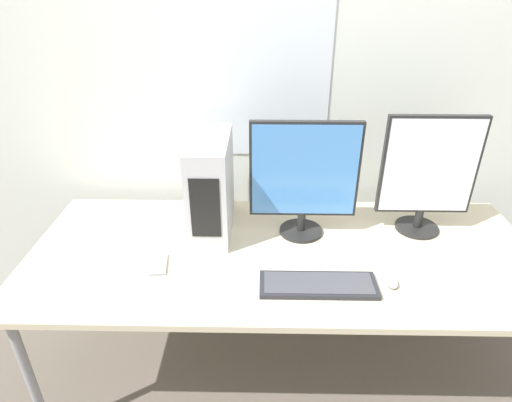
% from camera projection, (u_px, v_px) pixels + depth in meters
% --- Properties ---
extents(wall_back, '(8.00, 0.07, 2.70)m').
position_uv_depth(wall_back, '(282.00, 86.00, 2.15)').
color(wall_back, silver).
rests_on(wall_back, ground_plane).
extents(desk, '(2.26, 0.93, 0.76)m').
position_uv_depth(desk, '(283.00, 259.00, 1.93)').
color(desk, beige).
rests_on(desk, ground_plane).
extents(pc_tower, '(0.18, 0.44, 0.46)m').
position_uv_depth(pc_tower, '(211.00, 185.00, 1.97)').
color(pc_tower, silver).
rests_on(pc_tower, desk).
extents(monitor_main, '(0.49, 0.20, 0.55)m').
position_uv_depth(monitor_main, '(304.00, 177.00, 1.90)').
color(monitor_main, black).
rests_on(monitor_main, desk).
extents(monitor_right_near, '(0.43, 0.20, 0.57)m').
position_uv_depth(monitor_right_near, '(428.00, 173.00, 1.93)').
color(monitor_right_near, black).
rests_on(monitor_right_near, desk).
extents(keyboard, '(0.46, 0.15, 0.02)m').
position_uv_depth(keyboard, '(318.00, 285.00, 1.69)').
color(keyboard, '#28282D').
rests_on(keyboard, desk).
extents(mouse, '(0.05, 0.08, 0.03)m').
position_uv_depth(mouse, '(391.00, 282.00, 1.70)').
color(mouse, '#B2B2B7').
rests_on(mouse, desk).
extents(cell_phone, '(0.09, 0.15, 0.01)m').
position_uv_depth(cell_phone, '(159.00, 265.00, 1.81)').
color(cell_phone, '#99999E').
rests_on(cell_phone, desk).
extents(paper_sheet_left, '(0.26, 0.33, 0.00)m').
position_uv_depth(paper_sheet_left, '(71.00, 277.00, 1.75)').
color(paper_sheet_left, white).
rests_on(paper_sheet_left, desk).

